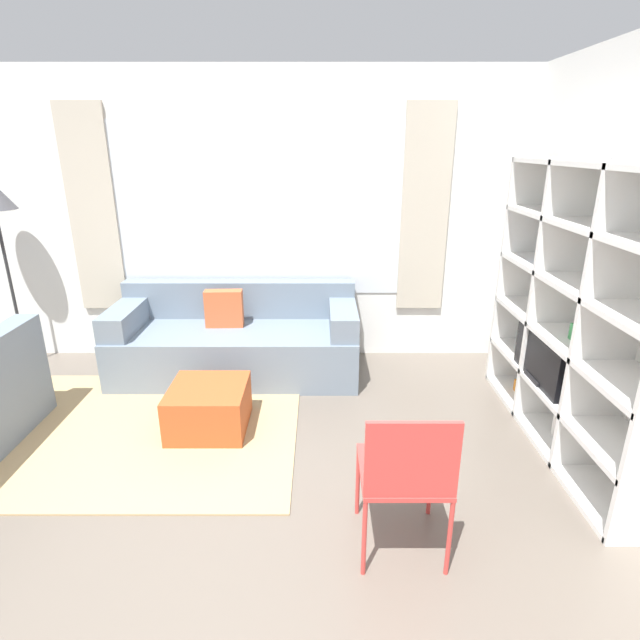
% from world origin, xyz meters
% --- Properties ---
extents(ground_plane, '(16.00, 16.00, 0.00)m').
position_xyz_m(ground_plane, '(0.00, 0.00, 0.00)').
color(ground_plane, '#665B51').
extents(wall_back, '(6.23, 0.11, 2.70)m').
position_xyz_m(wall_back, '(0.00, 3.11, 1.36)').
color(wall_back, white).
rests_on(wall_back, ground_plane).
extents(wall_right, '(0.07, 4.28, 2.70)m').
position_xyz_m(wall_right, '(2.55, 1.54, 1.35)').
color(wall_right, white).
rests_on(wall_right, ground_plane).
extents(area_rug, '(2.61, 1.84, 0.01)m').
position_xyz_m(area_rug, '(-0.91, 1.60, 0.01)').
color(area_rug, tan).
rests_on(area_rug, ground_plane).
extents(shelving_unit, '(0.41, 2.06, 1.94)m').
position_xyz_m(shelving_unit, '(2.34, 1.48, 0.96)').
color(shelving_unit, silver).
rests_on(shelving_unit, ground_plane).
extents(couch_main, '(2.20, 0.87, 0.81)m').
position_xyz_m(couch_main, '(-0.20, 2.63, 0.31)').
color(couch_main, slate).
rests_on(couch_main, ground_plane).
extents(ottoman, '(0.56, 0.57, 0.35)m').
position_xyz_m(ottoman, '(-0.26, 1.63, 0.17)').
color(ottoman, '#B74C23').
rests_on(ottoman, ground_plane).
extents(folding_chair, '(0.44, 0.46, 0.86)m').
position_xyz_m(folding_chair, '(1.00, 0.40, 0.52)').
color(folding_chair, '#CC3D38').
rests_on(folding_chair, ground_plane).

